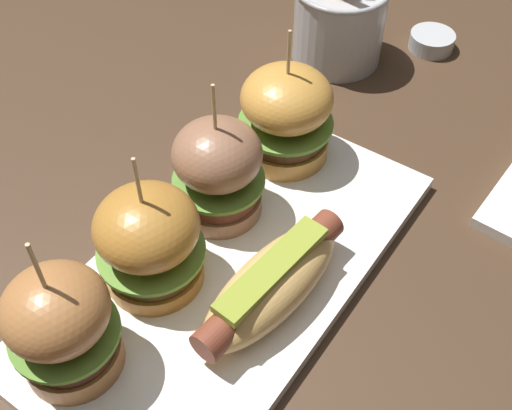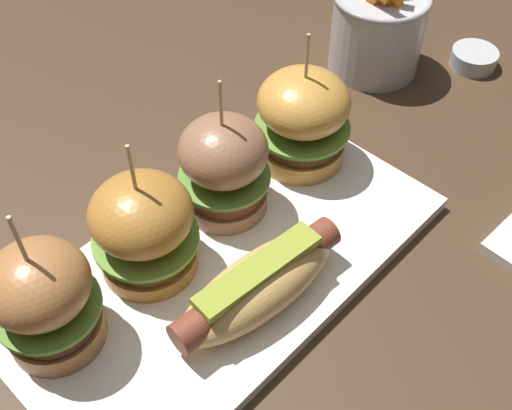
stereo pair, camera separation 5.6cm
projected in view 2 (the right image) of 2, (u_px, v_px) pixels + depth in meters
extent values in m
plane|color=#422D1E|center=(226.00, 269.00, 0.58)|extent=(3.00, 3.00, 0.00)
cube|color=white|center=(225.00, 264.00, 0.57)|extent=(0.40, 0.21, 0.01)
ellipsoid|color=tan|center=(258.00, 286.00, 0.52)|extent=(0.16, 0.07, 0.05)
cylinder|color=brown|center=(258.00, 282.00, 0.52)|extent=(0.17, 0.04, 0.03)
cube|color=olive|center=(258.00, 270.00, 0.51)|extent=(0.12, 0.03, 0.01)
cylinder|color=#AA6D3C|center=(57.00, 328.00, 0.51)|extent=(0.08, 0.08, 0.02)
cylinder|color=#472316|center=(51.00, 315.00, 0.50)|extent=(0.07, 0.07, 0.02)
cylinder|color=#609338|center=(47.00, 307.00, 0.49)|extent=(0.08, 0.08, 0.00)
ellipsoid|color=#AA6D3C|center=(37.00, 284.00, 0.46)|extent=(0.08, 0.08, 0.06)
cylinder|color=tan|center=(21.00, 246.00, 0.43)|extent=(0.00, 0.00, 0.06)
cylinder|color=#B1752E|center=(150.00, 258.00, 0.56)|extent=(0.08, 0.08, 0.02)
cylinder|color=#4E3418|center=(147.00, 246.00, 0.55)|extent=(0.08, 0.08, 0.02)
cylinder|color=#6B9E3D|center=(146.00, 238.00, 0.54)|extent=(0.09, 0.09, 0.00)
ellipsoid|color=#B1752E|center=(141.00, 214.00, 0.52)|extent=(0.09, 0.09, 0.06)
cylinder|color=tan|center=(133.00, 175.00, 0.48)|extent=(0.00, 0.00, 0.06)
cylinder|color=#926449|center=(226.00, 198.00, 0.61)|extent=(0.08, 0.08, 0.02)
cylinder|color=brown|center=(225.00, 185.00, 0.59)|extent=(0.07, 0.07, 0.02)
cylinder|color=#609338|center=(224.00, 176.00, 0.58)|extent=(0.08, 0.08, 0.00)
ellipsoid|color=#926449|center=(223.00, 151.00, 0.56)|extent=(0.08, 0.08, 0.06)
cylinder|color=tan|center=(221.00, 111.00, 0.53)|extent=(0.00, 0.00, 0.06)
cylinder|color=gold|center=(301.00, 148.00, 0.65)|extent=(0.09, 0.09, 0.02)
cylinder|color=#4B2E18|center=(302.00, 135.00, 0.64)|extent=(0.08, 0.08, 0.02)
cylinder|color=#609338|center=(302.00, 127.00, 0.63)|extent=(0.09, 0.09, 0.00)
ellipsoid|color=gold|center=(304.00, 102.00, 0.61)|extent=(0.09, 0.09, 0.06)
cylinder|color=tan|center=(307.00, 63.00, 0.57)|extent=(0.00, 0.00, 0.06)
cylinder|color=#B7BABF|center=(377.00, 34.00, 0.75)|extent=(0.11, 0.11, 0.09)
cube|color=orange|center=(385.00, 0.00, 0.72)|extent=(0.03, 0.04, 0.07)
cube|color=orange|center=(389.00, 8.00, 0.71)|extent=(0.02, 0.03, 0.06)
cube|color=orange|center=(384.00, 4.00, 0.72)|extent=(0.04, 0.04, 0.06)
cylinder|color=#B7BABF|center=(473.00, 58.00, 0.78)|extent=(0.06, 0.06, 0.02)
cylinder|color=tan|center=(474.00, 53.00, 0.77)|extent=(0.05, 0.05, 0.00)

